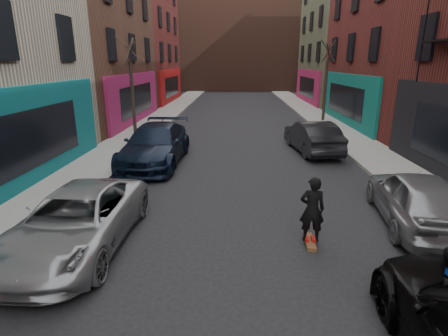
# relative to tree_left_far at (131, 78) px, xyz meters

# --- Properties ---
(sidewalk_left) EXTENTS (2.50, 84.00, 0.13)m
(sidewalk_left) POSITION_rel_tree_left_far_xyz_m (-0.05, 12.00, -3.31)
(sidewalk_left) COLOR gray
(sidewalk_left) RESTS_ON ground
(sidewalk_right) EXTENTS (2.50, 84.00, 0.13)m
(sidewalk_right) POSITION_rel_tree_left_far_xyz_m (12.45, 12.00, -3.31)
(sidewalk_right) COLOR gray
(sidewalk_right) RESTS_ON ground
(building_far) EXTENTS (40.00, 10.00, 14.00)m
(building_far) POSITION_rel_tree_left_far_xyz_m (6.20, 38.00, 3.62)
(building_far) COLOR #47281E
(building_far) RESTS_ON ground
(tree_left_far) EXTENTS (2.00, 2.00, 6.50)m
(tree_left_far) POSITION_rel_tree_left_far_xyz_m (0.00, 0.00, 0.00)
(tree_left_far) COLOR black
(tree_left_far) RESTS_ON sidewalk_left
(tree_right_far) EXTENTS (2.00, 2.00, 6.80)m
(tree_right_far) POSITION_rel_tree_left_far_xyz_m (12.40, 6.00, 0.15)
(tree_right_far) COLOR black
(tree_right_far) RESTS_ON sidewalk_right
(parked_left_far) EXTENTS (2.36, 5.00, 1.38)m
(parked_left_far) POSITION_rel_tree_left_far_xyz_m (2.22, -12.78, -2.69)
(parked_left_far) COLOR gray
(parked_left_far) RESTS_ON ground
(parked_left_end) EXTENTS (2.48, 5.81, 1.67)m
(parked_left_end) POSITION_rel_tree_left_far_xyz_m (2.46, -5.49, -2.54)
(parked_left_end) COLOR black
(parked_left_end) RESTS_ON ground
(parked_right_far) EXTENTS (2.40, 4.69, 1.53)m
(parked_right_far) POSITION_rel_tree_left_far_xyz_m (10.80, -11.29, -2.62)
(parked_right_far) COLOR gray
(parked_right_far) RESTS_ON ground
(parked_right_end) EXTENTS (2.19, 4.82, 1.53)m
(parked_right_end) POSITION_rel_tree_left_far_xyz_m (9.67, -3.24, -2.61)
(parked_right_end) COLOR black
(parked_right_end) RESTS_ON ground
(skateboard) EXTENTS (0.26, 0.81, 0.10)m
(skateboard) POSITION_rel_tree_left_far_xyz_m (7.76, -12.45, -3.33)
(skateboard) COLOR brown
(skateboard) RESTS_ON ground
(skateboarder) EXTENTS (0.61, 0.42, 1.62)m
(skateboarder) POSITION_rel_tree_left_far_xyz_m (7.76, -12.45, -2.47)
(skateboarder) COLOR black
(skateboarder) RESTS_ON skateboard
(pedestrian) EXTENTS (0.79, 0.65, 1.58)m
(pedestrian) POSITION_rel_tree_left_far_xyz_m (9.19, -15.39, -2.58)
(pedestrian) COLOR black
(pedestrian) RESTS_ON ground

